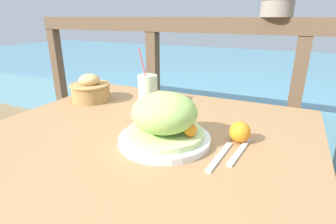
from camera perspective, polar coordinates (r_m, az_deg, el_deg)
name	(u,v)px	position (r m, az deg, el deg)	size (l,w,h in m)	color
patio_table	(146,157)	(0.92, -4.87, -9.70)	(1.09, 0.99, 0.75)	#997047
railing_fence	(217,72)	(1.67, 10.72, 8.54)	(2.80, 0.08, 1.11)	brown
sea_backdrop	(259,79)	(4.21, 19.23, 6.70)	(12.00, 4.00, 0.43)	#568EA8
salad_plate	(165,121)	(0.79, -0.76, -2.07)	(0.28, 0.28, 0.16)	silver
drink_glass	(148,89)	(1.15, -4.43, 4.91)	(0.09, 0.09, 0.24)	beige
bread_basket	(90,89)	(1.25, -16.52, 4.74)	(0.18, 0.18, 0.12)	#AD7F47
fork	(220,156)	(0.75, 11.19, -9.44)	(0.03, 0.18, 0.00)	silver
knife	(239,152)	(0.78, 15.26, -8.39)	(0.04, 0.18, 0.00)	silver
orange_near_basket	(240,132)	(0.83, 15.39, -4.22)	(0.07, 0.07, 0.07)	orange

